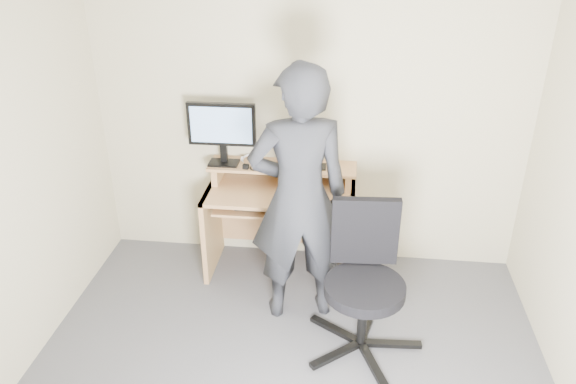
% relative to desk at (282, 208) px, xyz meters
% --- Properties ---
extents(back_wall, '(3.50, 0.02, 2.50)m').
position_rel_desk_xyz_m(back_wall, '(0.20, 0.22, 0.70)').
color(back_wall, beige).
rests_on(back_wall, ground).
extents(desk, '(1.20, 0.60, 0.91)m').
position_rel_desk_xyz_m(desk, '(0.00, 0.00, 0.00)').
color(desk, tan).
rests_on(desk, ground).
extents(monitor, '(0.54, 0.15, 0.52)m').
position_rel_desk_xyz_m(monitor, '(-0.48, 0.04, 0.67)').
color(monitor, black).
rests_on(monitor, desk).
extents(external_drive, '(0.09, 0.14, 0.20)m').
position_rel_desk_xyz_m(external_drive, '(0.02, 0.08, 0.46)').
color(external_drive, black).
rests_on(external_drive, desk).
extents(travel_mug, '(0.07, 0.07, 0.17)m').
position_rel_desk_xyz_m(travel_mug, '(0.04, 0.09, 0.45)').
color(travel_mug, silver).
rests_on(travel_mug, desk).
extents(smartphone, '(0.07, 0.13, 0.01)m').
position_rel_desk_xyz_m(smartphone, '(0.32, 0.07, 0.37)').
color(smartphone, black).
rests_on(smartphone, desk).
extents(charger, '(0.05, 0.05, 0.03)m').
position_rel_desk_xyz_m(charger, '(-0.28, -0.03, 0.38)').
color(charger, black).
rests_on(charger, desk).
extents(headphones, '(0.19, 0.19, 0.06)m').
position_rel_desk_xyz_m(headphones, '(-0.27, 0.14, 0.37)').
color(headphones, silver).
rests_on(headphones, desk).
extents(keyboard, '(0.47, 0.20, 0.03)m').
position_rel_desk_xyz_m(keyboard, '(-0.11, -0.17, 0.12)').
color(keyboard, black).
rests_on(keyboard, desk).
extents(mouse, '(0.11, 0.09, 0.04)m').
position_rel_desk_xyz_m(mouse, '(0.23, -0.18, 0.22)').
color(mouse, black).
rests_on(mouse, desk).
extents(office_chair, '(0.80, 0.82, 1.04)m').
position_rel_desk_xyz_m(office_chair, '(0.68, -0.90, 0.02)').
color(office_chair, black).
rests_on(office_chair, ground).
extents(person, '(0.80, 0.63, 1.94)m').
position_rel_desk_xyz_m(person, '(0.20, -0.60, 0.42)').
color(person, black).
rests_on(person, ground).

